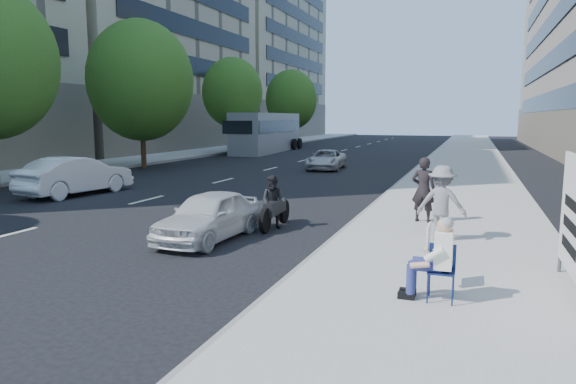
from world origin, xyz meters
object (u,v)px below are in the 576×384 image
at_px(jogger, 442,203).
at_px(bus, 267,133).
at_px(pedestrian_woman, 423,190).
at_px(white_sedan_far, 326,160).
at_px(seated_protester, 435,254).
at_px(white_sedan_near, 209,215).
at_px(motorcycle, 274,204).
at_px(white_sedan_mid, 76,176).

xyz_separation_m(jogger, bus, (-16.09, 29.14, 0.63)).
distance_m(pedestrian_woman, white_sedan_far, 15.69).
xyz_separation_m(seated_protester, bus, (-16.22, 33.23, 0.76)).
height_order(white_sedan_near, motorcycle, motorcycle).
xyz_separation_m(seated_protester, white_sedan_far, (-7.36, 20.30, -0.32)).
distance_m(white_sedan_mid, motorcycle, 9.78).
relative_size(jogger, bus, 0.14).
xyz_separation_m(pedestrian_woman, white_sedan_mid, (-13.03, 1.56, -0.29)).
bearing_deg(white_sedan_far, seated_protester, -74.93).
bearing_deg(pedestrian_woman, bus, -52.85).
height_order(seated_protester, white_sedan_far, seated_protester).
xyz_separation_m(jogger, white_sedan_far, (-7.23, 16.20, -0.45)).
relative_size(jogger, white_sedan_near, 0.49).
distance_m(white_sedan_near, white_sedan_far, 17.53).
bearing_deg(white_sedan_mid, white_sedan_near, 158.09).
distance_m(seated_protester, motorcycle, 6.42).
distance_m(motorcycle, bus, 30.95).
height_order(white_sedan_mid, white_sedan_far, white_sedan_mid).
xyz_separation_m(motorcycle, bus, (-11.78, 28.61, 1.00)).
bearing_deg(bus, seated_protester, -67.80).
height_order(pedestrian_woman, bus, bus).
bearing_deg(motorcycle, bus, 109.92).
relative_size(white_sedan_far, bus, 0.33).
bearing_deg(white_sedan_far, white_sedan_mid, -121.66).
xyz_separation_m(jogger, white_sedan_near, (-5.31, -1.22, -0.42)).
relative_size(jogger, pedestrian_woman, 0.98).
distance_m(pedestrian_woman, white_sedan_near, 5.73).
bearing_deg(seated_protester, white_sedan_near, 152.17).
bearing_deg(pedestrian_woman, seated_protester, 104.12).
xyz_separation_m(jogger, motorcycle, (-4.31, 0.54, -0.37)).
xyz_separation_m(pedestrian_woman, white_sedan_near, (-4.73, -3.21, -0.43)).
distance_m(white_sedan_far, bus, 15.72).
relative_size(pedestrian_woman, bus, 0.14).
height_order(white_sedan_mid, motorcycle, white_sedan_mid).
relative_size(pedestrian_woman, white_sedan_near, 0.50).
distance_m(pedestrian_woman, motorcycle, 4.02).
height_order(white_sedan_near, white_sedan_mid, white_sedan_mid).
bearing_deg(jogger, white_sedan_far, -61.66).
bearing_deg(pedestrian_woman, white_sedan_far, -57.51).
xyz_separation_m(pedestrian_woman, motorcycle, (-3.73, -1.46, -0.39)).
bearing_deg(pedestrian_woman, white_sedan_near, 41.62).
distance_m(white_sedan_near, white_sedan_mid, 9.58).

